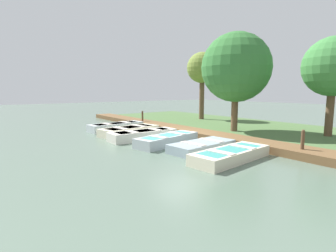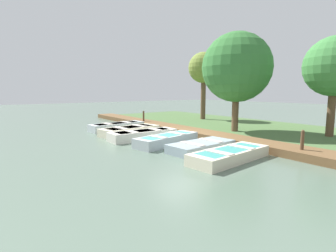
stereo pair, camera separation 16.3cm
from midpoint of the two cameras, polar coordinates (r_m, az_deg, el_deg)
ground_plane at (r=12.45m, az=2.93°, el=-2.79°), size 80.00×80.00×0.00m
shore_bank at (r=16.02m, az=16.95°, el=-0.48°), size 8.00×24.00×0.15m
dock_walkway at (r=13.22m, az=7.08°, el=-1.59°), size 1.29×23.70×0.29m
rowboat_0 at (r=15.37m, az=-10.74°, el=-0.08°), size 3.27×1.28×0.44m
rowboat_1 at (r=13.73m, az=-7.96°, el=-0.98°), size 3.32×1.71×0.42m
rowboat_2 at (r=12.34m, az=-5.05°, el=-1.88°), size 3.25×1.05×0.44m
rowboat_3 at (r=11.07m, az=0.21°, el=-2.97°), size 3.23×1.60×0.43m
rowboat_4 at (r=10.04m, az=7.76°, el=-4.38°), size 2.80×1.39×0.36m
rowboat_5 at (r=8.81m, az=13.78°, el=-6.12°), size 3.22×1.38×0.39m
mooring_post_near at (r=17.23m, az=-5.07°, el=1.75°), size 0.12×0.12×0.96m
mooring_post_far at (r=9.99m, az=27.58°, el=-3.45°), size 0.12×0.12×0.96m
park_tree_far_left at (r=19.77m, az=8.02°, el=12.25°), size 2.25×2.25×5.06m
park_tree_left at (r=14.14m, az=15.06°, el=12.16°), size 3.54×3.54×5.21m
park_tree_center at (r=14.28m, az=32.85°, el=10.74°), size 2.71×2.71×4.71m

